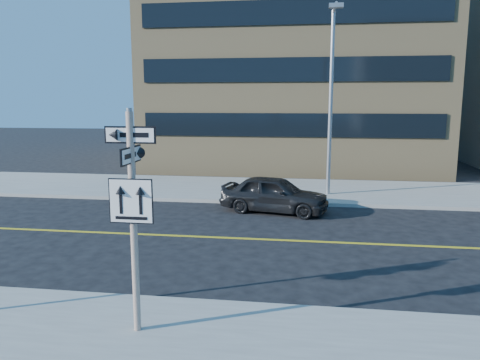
# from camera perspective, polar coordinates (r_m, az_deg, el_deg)

# --- Properties ---
(ground) EXTENTS (120.00, 120.00, 0.00)m
(ground) POSITION_cam_1_polar(r_m,az_deg,el_deg) (11.50, -7.87, -12.58)
(ground) COLOR black
(ground) RESTS_ON ground
(sign_pole) EXTENTS (0.92, 0.92, 4.06)m
(sign_pole) POSITION_cam_1_polar(r_m,az_deg,el_deg) (8.49, -12.94, -3.51)
(sign_pole) COLOR silver
(sign_pole) RESTS_ON near_sidewalk
(parked_car_a) EXTENTS (2.57, 4.48, 1.44)m
(parked_car_a) POSITION_cam_1_polar(r_m,az_deg,el_deg) (18.39, 4.23, -1.72)
(parked_car_a) COLOR black
(parked_car_a) RESTS_ON ground
(streetlight_a) EXTENTS (0.55, 2.25, 8.00)m
(streetlight_a) POSITION_cam_1_polar(r_m,az_deg,el_deg) (20.99, 11.07, 10.62)
(streetlight_a) COLOR gray
(streetlight_a) RESTS_ON far_sidewalk
(building_brick) EXTENTS (18.00, 18.00, 18.00)m
(building_brick) POSITION_cam_1_polar(r_m,az_deg,el_deg) (35.53, 6.80, 17.13)
(building_brick) COLOR tan
(building_brick) RESTS_ON ground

